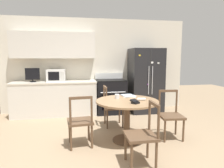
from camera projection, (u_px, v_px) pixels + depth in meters
name	position (u px, v px, depth m)	size (l,w,h in m)	color
ground_plane	(112.00, 150.00, 3.30)	(14.00, 14.00, 0.00)	#9E8466
back_wall	(85.00, 60.00, 5.59)	(5.20, 0.44, 2.60)	silver
kitchen_counter	(55.00, 98.00, 5.28)	(2.17, 0.64, 0.90)	silver
refrigerator	(146.00, 80.00, 5.59)	(0.87, 0.75, 1.77)	black
oven_range	(111.00, 96.00, 5.51)	(0.80, 0.68, 1.08)	black
microwave	(56.00, 75.00, 5.24)	(0.47, 0.40, 0.31)	white
countertop_tv	(33.00, 75.00, 5.09)	(0.35, 0.16, 0.36)	black
dining_table	(127.00, 109.00, 3.60)	(1.13, 1.13, 0.76)	#997551
dining_chair_right	(171.00, 115.00, 3.77)	(0.46, 0.46, 0.90)	brown
dining_chair_far	(112.00, 107.00, 4.42)	(0.42, 0.42, 0.90)	brown
dining_chair_near	(143.00, 135.00, 2.80)	(0.43, 0.43, 0.90)	brown
dining_chair_left	(80.00, 122.00, 3.40)	(0.46, 0.46, 0.90)	brown
candle_glass	(117.00, 97.00, 3.75)	(0.09, 0.09, 0.08)	silver
folded_napkin	(141.00, 99.00, 3.55)	(0.15, 0.07, 0.05)	silver
wallet	(135.00, 102.00, 3.34)	(0.17, 0.17, 0.07)	black
mail_stack	(128.00, 96.00, 3.94)	(0.27, 0.33, 0.02)	white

